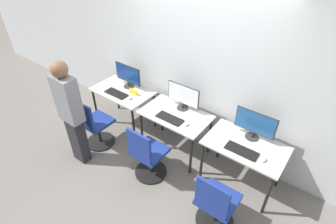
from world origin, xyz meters
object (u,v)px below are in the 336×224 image
mouse_left (130,98)px  office_chair_left (95,127)px  office_chair_center (147,157)px  mouse_center (187,124)px  person_left (71,111)px  keyboard_center (170,118)px  office_chair_right (215,206)px  monitor_center (183,96)px  keyboard_left (116,93)px  keyboard_right (241,151)px  mouse_right (264,160)px  monitor_right (255,124)px  monitor_left (128,75)px

mouse_left → office_chair_left: 0.74m
office_chair_center → mouse_center: bearing=63.2°
person_left → keyboard_center: person_left is taller
office_chair_center → office_chair_left: bearing=-179.8°
keyboard_center → office_chair_right: bearing=-29.4°
mouse_center → office_chair_center: bearing=-116.8°
mouse_left → monitor_center: monitor_center is taller
person_left → office_chair_right: 2.31m
keyboard_left → mouse_left: size_ratio=4.61×
office_chair_center → keyboard_right: 1.30m
mouse_center → mouse_right: (1.13, -0.01, 0.00)m
office_chair_center → monitor_right: 1.54m
keyboard_left → monitor_center: size_ratio=0.76×
office_chair_left → office_chair_center: same height
mouse_center → keyboard_right: (0.85, -0.02, -0.01)m
office_chair_left → office_chair_right: (2.28, -0.12, 0.00)m
person_left → keyboard_center: (1.07, 0.90, -0.19)m
mouse_left → office_chair_left: (-0.29, -0.57, -0.37)m
monitor_center → mouse_right: (1.41, -0.32, -0.21)m
keyboard_right → mouse_right: 0.28m
person_left → office_chair_right: (2.23, 0.25, -0.55)m
mouse_left → person_left: size_ratio=0.05×
monitor_center → keyboard_right: (1.13, -0.33, -0.21)m
person_left → office_chair_left: bearing=98.4°
monitor_left → keyboard_right: (2.26, -0.31, -0.21)m
person_left → keyboard_right: (2.20, 0.91, -0.19)m
person_left → monitor_center: 1.64m
monitor_left → monitor_center: same height
office_chair_left → person_left: person_left is taller
keyboard_center → mouse_center: bearing=5.9°
keyboard_center → monitor_center: bearing=90.0°
keyboard_left → monitor_left: bearing=90.0°
monitor_left → office_chair_right: 2.55m
keyboard_center → monitor_right: 1.20m
mouse_left → monitor_center: (0.84, 0.31, 0.21)m
monitor_center → keyboard_right: bearing=-16.3°
monitor_right → keyboard_right: monitor_right is taller
office_chair_right → mouse_left: bearing=161.0°
keyboard_right → office_chair_right: bearing=-87.3°
monitor_center → keyboard_right: monitor_center is taller
keyboard_center → office_chair_center: office_chair_center is taller
monitor_right → keyboard_center: bearing=-163.1°
mouse_center → monitor_right: size_ratio=0.16×
person_left → mouse_right: size_ratio=18.89×
office_chair_center → keyboard_right: bearing=25.6°
mouse_left → mouse_right: same height
keyboard_left → mouse_center: (1.41, 0.02, 0.01)m
monitor_center → mouse_right: bearing=-12.7°
office_chair_right → office_chair_center: bearing=173.9°
monitor_left → monitor_right: (2.26, 0.03, 0.00)m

